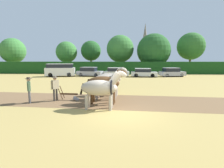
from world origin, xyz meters
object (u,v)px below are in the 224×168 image
(tree_far_left, at_px, (13,51))
(draft_horse_lead_right, at_px, (104,83))
(tree_center_left, at_px, (91,51))
(draft_horse_trail_right, at_px, (110,79))
(draft_horse_trail_left, at_px, (107,81))
(parked_van, at_px, (60,70))
(plow, at_px, (71,96))
(farmer_onlooker_left, at_px, (29,88))
(tree_center, at_px, (120,49))
(tree_center_right, at_px, (154,51))
(draft_horse_lead_left, at_px, (101,88))
(parked_car_left, at_px, (90,72))
(farmer_at_plow, at_px, (55,86))
(tree_left, at_px, (67,52))
(parked_car_center_right, at_px, (172,72))
(tree_right, at_px, (191,46))
(church_spire, at_px, (145,44))
(farmer_beside_team, at_px, (116,80))
(parked_car_center_left, at_px, (116,72))
(parked_car_center, at_px, (144,73))

(tree_far_left, relative_size, draft_horse_lead_right, 2.64)
(tree_center_left, height_order, draft_horse_trail_right, tree_center_left)
(draft_horse_trail_left, relative_size, parked_van, 0.53)
(tree_far_left, height_order, plow, tree_far_left)
(tree_center_left, bearing_deg, tree_far_left, -171.49)
(draft_horse_trail_right, xyz_separation_m, plow, (-2.83, -1.77, -1.08))
(draft_horse_trail_left, bearing_deg, farmer_onlooker_left, -159.65)
(tree_center, height_order, tree_center_right, tree_center_right)
(draft_horse_lead_left, xyz_separation_m, parked_van, (-9.00, 19.46, -0.19))
(tree_center_right, height_order, parked_car_left, tree_center_right)
(plow, relative_size, farmer_at_plow, 0.88)
(tree_left, bearing_deg, parked_car_center_right, -25.28)
(tree_right, height_order, plow, tree_right)
(draft_horse_trail_right, height_order, parked_van, draft_horse_trail_right)
(tree_far_left, bearing_deg, parked_van, -33.92)
(tree_left, relative_size, parked_van, 1.35)
(church_spire, relative_size, farmer_beside_team, 9.17)
(parked_car_center_left, bearing_deg, tree_center, 92.18)
(draft_horse_trail_right, bearing_deg, draft_horse_lead_left, -89.87)
(farmer_at_plow, height_order, parked_van, parked_van)
(draft_horse_lead_left, bearing_deg, draft_horse_trail_right, 90.13)
(tree_right, xyz_separation_m, parked_van, (-26.19, -10.67, -4.66))
(tree_left, height_order, farmer_onlooker_left, tree_left)
(tree_right, relative_size, plow, 5.52)
(farmer_at_plow, xyz_separation_m, parked_van, (-5.50, 17.54, 0.05))
(draft_horse_lead_right, bearing_deg, farmer_at_plow, 175.73)
(draft_horse_trail_left, height_order, parked_car_left, draft_horse_trail_left)
(tree_right, bearing_deg, parked_car_center_left, -148.65)
(parked_van, bearing_deg, draft_horse_lead_left, -75.60)
(tree_center, bearing_deg, tree_center_right, -8.87)
(tree_left, relative_size, draft_horse_trail_right, 2.57)
(parked_car_left, bearing_deg, draft_horse_trail_right, -62.99)
(farmer_beside_team, bearing_deg, parked_car_center_left, 151.30)
(tree_right, relative_size, parked_car_center_left, 1.99)
(tree_far_left, relative_size, draft_horse_trail_left, 2.78)
(draft_horse_lead_left, xyz_separation_m, draft_horse_trail_right, (0.33, 4.00, 0.08))
(church_spire, bearing_deg, parked_car_center, -98.38)
(draft_horse_lead_right, xyz_separation_m, parked_van, (-9.11, 18.12, -0.27))
(draft_horse_lead_left, bearing_deg, parked_car_center, 79.59)
(tree_left, height_order, tree_right, tree_right)
(parked_van, bearing_deg, parked_car_center, -10.84)
(draft_horse_trail_right, xyz_separation_m, farmer_at_plow, (-3.84, -2.08, -0.32))
(draft_horse_lead_left, height_order, draft_horse_lead_right, draft_horse_lead_right)
(draft_horse_lead_right, distance_m, draft_horse_trail_left, 1.34)
(tree_left, bearing_deg, tree_center_left, 13.26)
(draft_horse_trail_left, distance_m, parked_car_center_left, 17.42)
(tree_center, height_order, parked_car_center_left, tree_center)
(draft_horse_lead_right, relative_size, farmer_beside_team, 1.68)
(tree_left, xyz_separation_m, draft_horse_trail_left, (11.18, -27.36, -3.17))
(draft_horse_lead_left, height_order, plow, draft_horse_lead_left)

